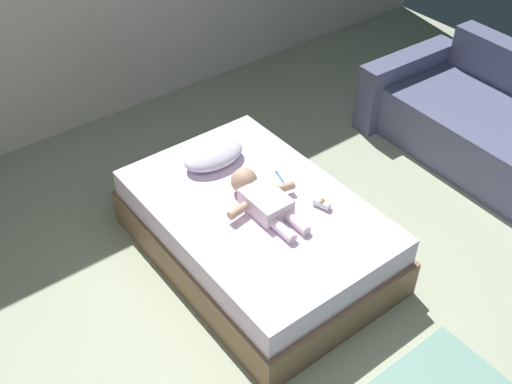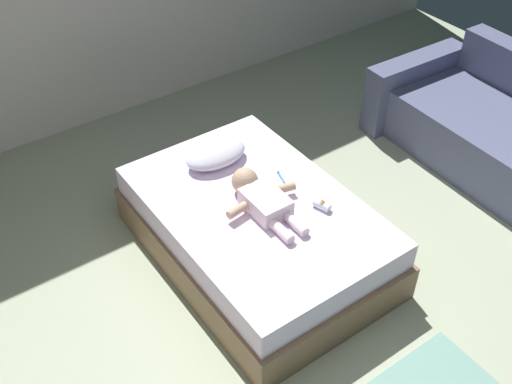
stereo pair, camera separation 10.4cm
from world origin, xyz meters
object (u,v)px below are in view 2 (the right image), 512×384
object	(u,v)px
couch	(504,134)
baby_bottle	(322,205)
bed	(256,231)
baby	(260,197)
pillow	(216,154)
toothbrush	(280,176)

from	to	relation	value
couch	baby_bottle	xyz separation A→B (m)	(-1.87, 0.01, 0.21)
bed	baby	xyz separation A→B (m)	(0.02, -0.03, 0.30)
pillow	baby_bottle	world-z (taller)	pillow
bed	pillow	bearing A→B (deg)	86.58
baby	baby_bottle	distance (m)	0.39
baby	toothbrush	xyz separation A→B (m)	(0.28, 0.15, -0.06)
baby_bottle	baby	bearing A→B (deg)	140.09
bed	couch	size ratio (longest dim) A/B	0.89
bed	pillow	size ratio (longest dim) A/B	4.01
couch	baby_bottle	world-z (taller)	couch
pillow	bed	bearing A→B (deg)	-93.42
bed	baby	bearing A→B (deg)	-60.25
pillow	baby_bottle	bearing A→B (deg)	-70.49
pillow	couch	xyz separation A→B (m)	(2.15, -0.80, -0.25)
toothbrush	couch	world-z (taller)	couch
pillow	toothbrush	xyz separation A→B (m)	(0.26, -0.39, -0.06)
baby	toothbrush	world-z (taller)	baby
bed	baby	distance (m)	0.30
bed	couch	distance (m)	2.20
baby	couch	size ratio (longest dim) A/B	0.32
baby	couch	xyz separation A→B (m)	(2.17, -0.26, -0.25)
toothbrush	baby_bottle	world-z (taller)	baby_bottle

